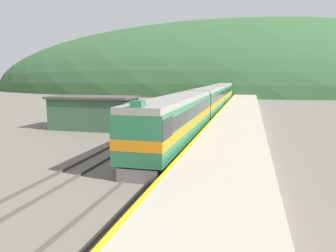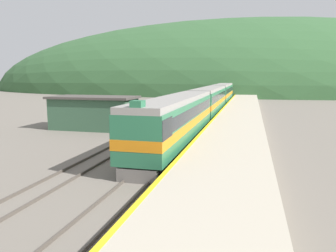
{
  "view_description": "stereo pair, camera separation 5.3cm",
  "coord_description": "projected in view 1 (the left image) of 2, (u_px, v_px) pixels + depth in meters",
  "views": [
    {
      "loc": [
        5.83,
        -0.6,
        5.76
      ],
      "look_at": [
        0.49,
        20.54,
        2.42
      ],
      "focal_mm": 35.0,
      "sensor_mm": 36.0,
      "label": 1
    },
    {
      "loc": [
        5.88,
        -0.58,
        5.76
      ],
      "look_at": [
        0.49,
        20.54,
        2.42
      ],
      "focal_mm": 35.0,
      "sensor_mm": 36.0,
      "label": 2
    }
  ],
  "objects": [
    {
      "name": "express_train_lead_car",
      "position": [
        177.0,
        119.0,
        26.85
      ],
      "size": [
        2.97,
        20.38,
        4.47
      ],
      "color": "black",
      "rests_on": "ground"
    },
    {
      "name": "platform",
      "position": [
        241.0,
        111.0,
        49.61
      ],
      "size": [
        5.3,
        140.0,
        1.13
      ],
      "color": "#B2A893",
      "rests_on": "ground"
    },
    {
      "name": "station_shed",
      "position": [
        94.0,
        113.0,
        35.67
      ],
      "size": [
        9.36,
        4.58,
        3.59
      ],
      "color": "#385B42",
      "rests_on": "ground"
    },
    {
      "name": "distant_hills",
      "position": [
        235.0,
        91.0,
        126.49
      ],
      "size": [
        202.94,
        91.32,
        52.74
      ],
      "color": "#335B33",
      "rests_on": "ground"
    },
    {
      "name": "track_siding",
      "position": [
        202.0,
        102.0,
        70.98
      ],
      "size": [
        1.52,
        180.0,
        0.16
      ],
      "color": "#4C443D",
      "rests_on": "ground"
    },
    {
      "name": "track_main",
      "position": [
        222.0,
        103.0,
        69.93
      ],
      "size": [
        1.52,
        180.0,
        0.16
      ],
      "color": "#4C443D",
      "rests_on": "ground"
    },
    {
      "name": "carriage_second",
      "position": [
        209.0,
        100.0,
        47.55
      ],
      "size": [
        2.96,
        20.58,
        4.11
      ],
      "color": "black",
      "rests_on": "ground"
    },
    {
      "name": "carriage_third",
      "position": [
        222.0,
        93.0,
        68.12
      ],
      "size": [
        2.96,
        20.58,
        4.11
      ],
      "color": "black",
      "rests_on": "ground"
    }
  ]
}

